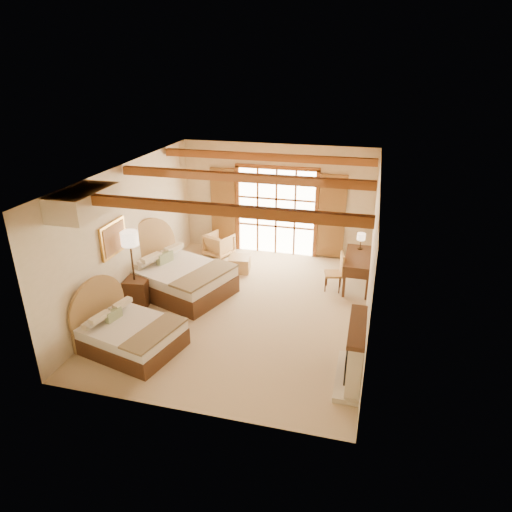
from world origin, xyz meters
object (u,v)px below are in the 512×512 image
(bed_far, at_px, (175,275))
(armchair, at_px, (219,245))
(bed_near, at_px, (125,332))
(desk, at_px, (357,270))
(nightstand, at_px, (138,291))

(bed_far, height_order, armchair, bed_far)
(bed_near, xyz_separation_m, armchair, (0.28, 4.93, -0.03))
(armchair, distance_m, desk, 4.14)
(bed_far, relative_size, nightstand, 4.38)
(nightstand, distance_m, armchair, 3.36)
(armchair, bearing_deg, bed_near, 109.29)
(bed_near, distance_m, nightstand, 1.81)
(bed_far, bearing_deg, nightstand, -108.41)
(bed_far, bearing_deg, bed_near, -69.73)
(bed_far, relative_size, armchair, 3.88)
(armchair, bearing_deg, bed_far, 105.83)
(armchair, bearing_deg, desk, -171.26)
(bed_far, bearing_deg, desk, 39.03)
(armchair, relative_size, desk, 0.48)
(bed_near, relative_size, bed_far, 0.76)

